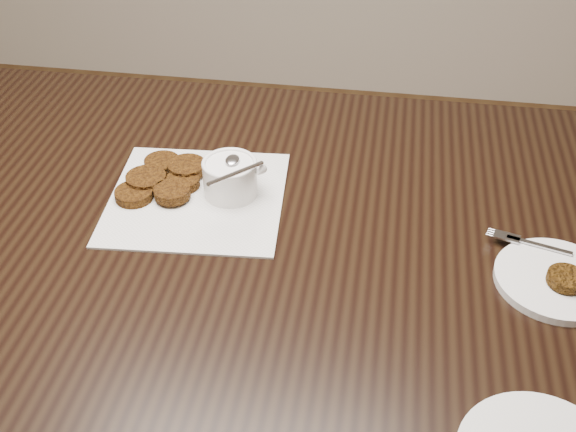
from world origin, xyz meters
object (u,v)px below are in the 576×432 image
object	(u,v)px
sauce_ramekin	(229,162)
plate_with_patty	(557,276)
napkin	(197,198)
table	(238,372)

from	to	relation	value
sauce_ramekin	plate_with_patty	world-z (taller)	sauce_ramekin
napkin	plate_with_patty	distance (m)	0.59
table	sauce_ramekin	world-z (taller)	sauce_ramekin
napkin	plate_with_patty	xyz separation A→B (m)	(0.57, -0.12, 0.01)
table	plate_with_patty	size ratio (longest dim) A/B	8.14
table	plate_with_patty	xyz separation A→B (m)	(0.51, -0.07, 0.39)
napkin	plate_with_patty	size ratio (longest dim) A/B	1.63
table	napkin	world-z (taller)	napkin
napkin	sauce_ramekin	xyz separation A→B (m)	(0.06, 0.02, 0.07)
table	sauce_ramekin	bearing A→B (deg)	98.62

